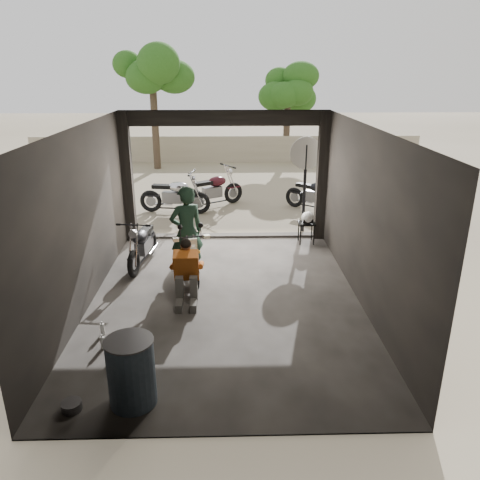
{
  "coord_description": "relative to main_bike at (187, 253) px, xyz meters",
  "views": [
    {
      "loc": [
        0.06,
        -7.9,
        4.11
      ],
      "look_at": [
        0.29,
        0.6,
        0.99
      ],
      "focal_mm": 35.0,
      "sensor_mm": 36.0,
      "label": 1
    }
  ],
  "objects": [
    {
      "name": "outside_bike_a",
      "position": [
        -0.75,
        4.71,
        0.09
      ],
      "size": [
        1.98,
        1.05,
        1.27
      ],
      "primitive_type": null,
      "rotation": [
        0.0,
        0.0,
        1.42
      ],
      "color": "black",
      "rests_on": "ground"
    },
    {
      "name": "tree_left",
      "position": [
        -2.22,
        11.46,
        3.44
      ],
      "size": [
        2.2,
        2.2,
        5.6
      ],
      "color": "#382B1E",
      "rests_on": "ground"
    },
    {
      "name": "outside_bike_c",
      "position": [
        3.48,
        4.81,
        0.04
      ],
      "size": [
        1.82,
        1.66,
        1.18
      ],
      "primitive_type": null,
      "rotation": [
        0.0,
        0.0,
        0.89
      ],
      "color": "black",
      "rests_on": "ground"
    },
    {
      "name": "rider",
      "position": [
        -0.01,
        0.16,
        0.41
      ],
      "size": [
        0.82,
        0.69,
        1.92
      ],
      "primitive_type": "imported",
      "rotation": [
        0.0,
        0.0,
        3.53
      ],
      "color": "black",
      "rests_on": "ground"
    },
    {
      "name": "boundary_wall",
      "position": [
        0.78,
        12.96,
        0.05
      ],
      "size": [
        18.0,
        0.3,
        1.2
      ],
      "primitive_type": "cube",
      "color": "gray",
      "rests_on": "ground"
    },
    {
      "name": "stool",
      "position": [
        2.78,
        1.96,
        -0.07
      ],
      "size": [
        0.4,
        0.4,
        0.55
      ],
      "rotation": [
        0.0,
        0.0,
        0.03
      ],
      "color": "black",
      "rests_on": "ground"
    },
    {
      "name": "garage",
      "position": [
        0.78,
        -0.49,
        0.73
      ],
      "size": [
        7.0,
        7.13,
        3.2
      ],
      "color": "#2D2B28",
      "rests_on": "ground"
    },
    {
      "name": "helmet",
      "position": [
        2.78,
        1.9,
        0.15
      ],
      "size": [
        0.37,
        0.38,
        0.29
      ],
      "primitive_type": "ellipsoid",
      "rotation": [
        0.0,
        0.0,
        0.22
      ],
      "color": "silver",
      "rests_on": "stool"
    },
    {
      "name": "main_bike",
      "position": [
        0.0,
        0.0,
        0.0
      ],
      "size": [
        1.09,
        1.77,
        1.1
      ],
      "primitive_type": null,
      "rotation": [
        0.0,
        0.0,
        0.27
      ],
      "color": "beige",
      "rests_on": "ground"
    },
    {
      "name": "ground",
      "position": [
        0.78,
        -1.04,
        -0.55
      ],
      "size": [
        80.0,
        80.0,
        0.0
      ],
      "primitive_type": "plane",
      "color": "#7A6D56",
      "rests_on": "ground"
    },
    {
      "name": "outside_bike_b",
      "position": [
        0.4,
        5.35,
        0.09
      ],
      "size": [
        1.99,
        1.68,
        1.27
      ],
      "primitive_type": null,
      "rotation": [
        0.0,
        0.0,
        2.16
      ],
      "color": "#400F18",
      "rests_on": "ground"
    },
    {
      "name": "left_bike",
      "position": [
        -1.05,
        0.73,
        0.01
      ],
      "size": [
        0.88,
        1.71,
        1.11
      ],
      "primitive_type": null,
      "rotation": [
        0.0,
        0.0,
        -0.13
      ],
      "color": "black",
      "rests_on": "ground"
    },
    {
      "name": "tree_right",
      "position": [
        3.58,
        12.96,
        3.01
      ],
      "size": [
        2.2,
        2.2,
        5.0
      ],
      "color": "#382B1E",
      "rests_on": "ground"
    },
    {
      "name": "mechanic",
      "position": [
        0.07,
        -1.17,
        0.04
      ],
      "size": [
        0.62,
        0.83,
        1.19
      ],
      "primitive_type": null,
      "rotation": [
        0.0,
        0.0,
        0.01
      ],
      "color": "#B65818",
      "rests_on": "ground"
    },
    {
      "name": "oil_drum",
      "position": [
        -0.41,
        -3.9,
        -0.08
      ],
      "size": [
        0.71,
        0.71,
        0.94
      ],
      "primitive_type": "cylinder",
      "rotation": [
        0.0,
        0.0,
        0.19
      ],
      "color": "#435B71",
      "rests_on": "ground"
    },
    {
      "name": "sign_post",
      "position": [
        2.84,
        2.9,
        1.16
      ],
      "size": [
        0.84,
        0.08,
        2.51
      ],
      "rotation": [
        0.0,
        0.0,
        -0.25
      ],
      "color": "black",
      "rests_on": "ground"
    }
  ]
}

